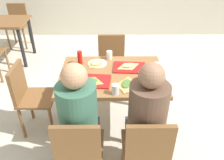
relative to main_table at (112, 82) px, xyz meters
The scene contains 23 objects.
ground_plane 0.68m from the main_table, ahead, with size 10.00×10.00×0.02m, color beige.
main_table is the anchor object (origin of this frame).
chair_near_left 0.88m from the main_table, 109.24° to the right, with size 0.40×0.40×0.87m.
chair_near_right 0.88m from the main_table, 70.76° to the right, with size 0.40×0.40×0.87m.
chair_far_side 0.83m from the main_table, 90.00° to the left, with size 0.40×0.40×0.87m.
chair_left_end 0.96m from the main_table, behind, with size 0.40×0.40×0.87m.
person_in_red 0.74m from the main_table, 112.87° to the right, with size 0.32×0.42×1.28m.
person_in_brown_jacket 0.74m from the main_table, 67.13° to the right, with size 0.32×0.42×1.28m.
tray_red_near 0.27m from the main_table, 142.87° to the right, with size 0.36×0.26×0.02m, color red.
tray_red_far 0.26m from the main_table, 32.98° to the left, with size 0.36×0.26×0.02m, color red.
paper_plate_center 0.31m from the main_table, 125.77° to the left, with size 0.22×0.22×0.01m, color white.
paper_plate_near_edge 0.31m from the main_table, 54.23° to the right, with size 0.22×0.22×0.01m, color white.
pizza_slice_a 0.30m from the main_table, 141.62° to the right, with size 0.23×0.20×0.02m.
pizza_slice_b 0.27m from the main_table, 37.37° to the left, with size 0.24×0.21×0.02m.
pizza_slice_c 0.31m from the main_table, 129.89° to the left, with size 0.22×0.23×0.02m.
pizza_slice_d 0.29m from the main_table, 56.83° to the right, with size 0.18×0.26×0.02m.
plastic_cup_a 0.40m from the main_table, 94.44° to the left, with size 0.07×0.07×0.10m, color white.
plastic_cup_b 0.40m from the main_table, 85.56° to the right, with size 0.07×0.07×0.10m, color white.
soda_can 0.51m from the main_table, ahead, with size 0.07×0.07×0.12m, color #B7BCC6.
condiment_bottle 0.47m from the main_table, 147.36° to the left, with size 0.06×0.06×0.16m, color red.
foil_bundle 0.51m from the main_table, behind, with size 0.10×0.10×0.10m, color silver.
background_table 2.70m from the main_table, 136.40° to the left, with size 0.90×0.70×0.77m.
background_chair_far 3.26m from the main_table, 127.01° to the left, with size 0.40×0.40×0.87m.
Camera 1 is at (-0.02, -2.14, 2.05)m, focal length 36.76 mm.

